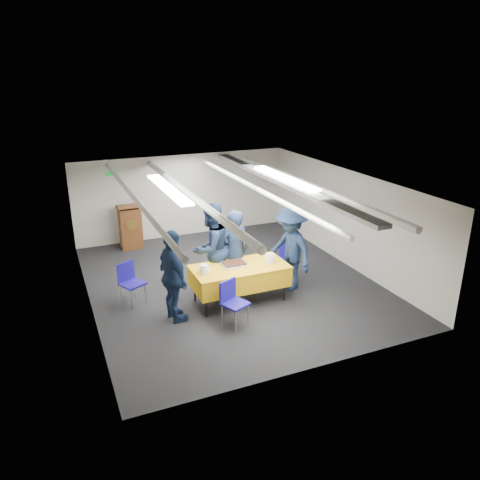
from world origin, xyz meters
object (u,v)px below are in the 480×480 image
object	(u,v)px
serving_table	(240,276)
sailor_a	(234,251)
sailor_b	(211,249)
sailor_c	(173,277)
chair_near	(232,298)
chair_left	(129,279)
sailor_d	(290,249)
chair_right	(284,257)
sheet_cake	(234,264)
podium	(130,226)

from	to	relation	value
serving_table	sailor_a	world-z (taller)	sailor_a
sailor_b	sailor_c	world-z (taller)	sailor_b
chair_near	chair_left	distance (m)	2.24
sailor_d	serving_table	bearing A→B (deg)	-95.49
sailor_c	sailor_d	xyz separation A→B (m)	(2.65, 0.37, 0.01)
chair_right	chair_near	bearing A→B (deg)	-142.61
chair_right	sailor_a	distance (m)	1.31
sailor_c	sheet_cake	bearing A→B (deg)	-85.84
chair_right	chair_left	world-z (taller)	same
chair_near	chair_left	xyz separation A→B (m)	(-1.57, 1.59, 0.00)
sailor_a	serving_table	bearing A→B (deg)	80.15
chair_near	sailor_c	xyz separation A→B (m)	(-0.93, 0.58, 0.36)
sailor_b	sailor_d	size ratio (longest dim) A/B	1.08
sailor_a	chair_right	bearing A→B (deg)	-175.81
chair_near	serving_table	bearing A→B (deg)	58.13
sailor_c	sailor_b	bearing A→B (deg)	-58.89
serving_table	podium	bearing A→B (deg)	110.13
podium	chair_near	size ratio (longest dim) A/B	1.44
podium	sailor_b	world-z (taller)	sailor_b
sailor_b	sailor_c	bearing A→B (deg)	12.12
sheet_cake	sailor_b	distance (m)	0.66
sailor_d	sheet_cake	bearing A→B (deg)	-98.55
sailor_a	sailor_c	world-z (taller)	sailor_a
sheet_cake	chair_near	size ratio (longest dim) A/B	0.54
podium	sailor_a	bearing A→B (deg)	-66.12
chair_near	sailor_a	world-z (taller)	sailor_a
serving_table	chair_right	size ratio (longest dim) A/B	2.22
podium	sailor_d	distance (m)	4.66
sailor_c	chair_right	bearing A→B (deg)	-81.48
chair_right	chair_left	distance (m)	3.41
chair_near	sailor_a	distance (m)	1.47
sheet_cake	chair_right	xyz separation A→B (m)	(1.43, 0.54, -0.28)
chair_left	sailor_b	distance (m)	1.76
chair_right	sailor_b	size ratio (longest dim) A/B	0.44
serving_table	chair_near	world-z (taller)	chair_near
chair_near	chair_right	distance (m)	2.31
podium	chair_near	world-z (taller)	podium
podium	sheet_cake	bearing A→B (deg)	-70.88
sheet_cake	chair_left	bearing A→B (deg)	159.79
sailor_a	sailor_b	bearing A→B (deg)	-16.46
chair_right	sailor_b	bearing A→B (deg)	178.98
serving_table	podium	xyz separation A→B (m)	(-1.45, 3.95, 0.05)
serving_table	sailor_b	size ratio (longest dim) A/B	0.98
sheet_cake	chair_right	size ratio (longest dim) A/B	0.54
sailor_b	sailor_d	world-z (taller)	sailor_b
podium	sailor_c	distance (m)	4.19
podium	chair_right	world-z (taller)	podium
chair_right	chair_left	xyz separation A→B (m)	(-3.41, 0.19, 0.00)
sailor_a	sailor_b	distance (m)	0.49
chair_left	sailor_b	world-z (taller)	sailor_b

